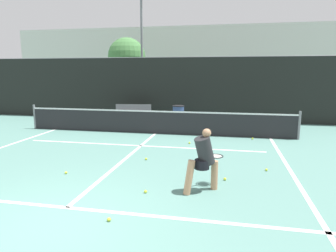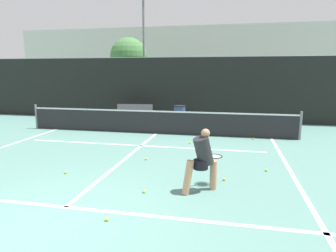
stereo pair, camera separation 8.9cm
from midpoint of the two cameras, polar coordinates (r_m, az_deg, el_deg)
name	(u,v)px [view 2 (the right image)]	position (r m, az deg, el deg)	size (l,w,h in m)	color
ground_plane	(43,226)	(5.58, -22.31, -17.17)	(100.00, 100.00, 0.00)	slate
court_baseline_near	(66,207)	(6.11, -18.53, -14.44)	(11.00, 0.10, 0.01)	white
court_service_line	(141,146)	(10.31, -4.87, -3.75)	(8.25, 0.10, 0.01)	white
court_center_mark	(128,157)	(9.06, -7.38, -5.80)	(0.10, 6.92, 0.01)	white
court_sideline_right	(288,166)	(8.71, 22.10, -7.14)	(0.10, 7.92, 0.01)	white
net	(156,121)	(12.18, -2.06, 0.91)	(11.09, 0.09, 1.07)	slate
fence_back	(173,89)	(15.55, 1.16, 7.05)	(24.00, 0.06, 3.24)	black
player_practicing	(203,158)	(6.32, 7.00, -6.16)	(0.89, 1.06, 1.36)	tan
tennis_ball_scattered_0	(146,159)	(8.67, -3.91, -6.25)	(0.07, 0.07, 0.07)	#D1E033
tennis_ball_scattered_1	(66,172)	(7.95, -18.59, -8.35)	(0.07, 0.07, 0.07)	#D1E033
tennis_ball_scattered_2	(144,191)	(6.43, -4.14, -12.31)	(0.07, 0.07, 0.07)	#D1E033
tennis_ball_scattered_3	(266,170)	(8.11, 18.51, -7.96)	(0.07, 0.07, 0.07)	#D1E033
tennis_ball_scattered_4	(196,139)	(11.14, 5.52, -2.53)	(0.07, 0.07, 0.07)	#D1E033
tennis_ball_scattered_5	(224,179)	(7.22, 11.00, -9.91)	(0.07, 0.07, 0.07)	#D1E033
tennis_ball_scattered_6	(190,143)	(10.56, 4.46, -3.23)	(0.07, 0.07, 0.07)	#D1E033
tennis_ball_scattered_7	(107,219)	(5.42, -11.10, -17.02)	(0.07, 0.07, 0.07)	#D1E033
tennis_ball_scattered_8	(253,139)	(11.64, 16.17, -2.34)	(0.07, 0.07, 0.07)	#D1E033
courtside_bench	(135,112)	(15.28, -6.22, 2.65)	(1.84, 0.64, 0.86)	slate
trash_bin	(180,115)	(14.36, 2.40, 2.13)	(0.57, 0.57, 0.91)	#384C7F
parked_car	(188,101)	(19.45, 3.87, 4.69)	(1.87, 4.66, 1.41)	maroon
floodlight_mast	(144,31)	(21.93, -4.55, 17.58)	(1.10, 0.24, 8.28)	slate
tree_west	(129,57)	(24.14, -7.36, 12.94)	(2.90, 2.90, 5.10)	brown
building_far	(201,63)	(29.13, 6.39, 11.82)	(36.00, 2.40, 6.58)	beige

